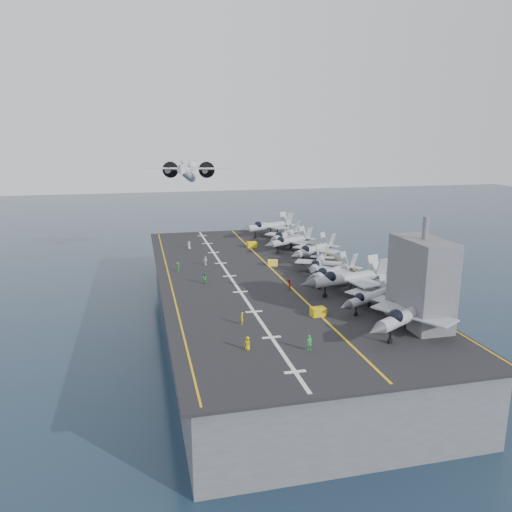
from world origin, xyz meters
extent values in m
plane|color=#142135|center=(0.00, 0.00, 0.00)|extent=(500.00, 500.00, 0.00)
cube|color=#56595E|center=(0.00, 0.00, 5.00)|extent=(36.00, 90.00, 10.00)
cube|color=black|center=(0.00, 0.00, 10.20)|extent=(38.00, 92.00, 0.40)
cube|color=gold|center=(3.00, 0.00, 10.42)|extent=(0.35, 90.00, 0.02)
cube|color=silver|center=(-6.00, 0.00, 10.42)|extent=(0.50, 90.00, 0.02)
cube|color=gold|center=(-17.00, 0.00, 10.42)|extent=(0.25, 90.00, 0.02)
cube|color=gold|center=(18.50, 0.00, 10.42)|extent=(0.25, 90.00, 0.02)
imported|color=#D3B604|center=(-9.83, -32.99, 11.24)|extent=(1.16, 1.21, 1.68)
imported|color=#CBAB07|center=(-8.77, -24.56, 11.26)|extent=(0.90, 1.16, 1.73)
imported|color=#228E38|center=(-11.14, -3.56, 11.34)|extent=(1.30, 1.05, 1.89)
imported|color=#1E8D21|center=(-15.06, 5.97, 11.26)|extent=(0.95, 1.18, 1.72)
imported|color=silver|center=(-9.26, 9.07, 11.36)|extent=(1.37, 1.34, 1.92)
imported|color=silver|center=(-10.91, 25.01, 11.30)|extent=(1.17, 1.30, 1.80)
imported|color=green|center=(-2.59, -34.97, 11.39)|extent=(1.36, 1.07, 1.99)
imported|color=#B21919|center=(2.24, -10.71, 11.31)|extent=(1.01, 1.26, 1.83)
camera|label=1|loc=(-21.82, -88.04, 35.57)|focal=35.00mm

